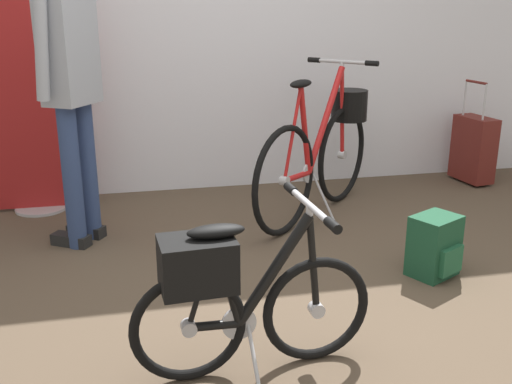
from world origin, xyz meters
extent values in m
plane|color=brown|center=(0.00, 0.00, 0.00)|extent=(6.90, 6.90, 0.00)
cylinder|color=#B7B7BC|center=(-1.32, 1.78, 0.01)|extent=(0.36, 0.36, 0.02)
cube|color=#A51E1E|center=(-1.32, 1.78, 0.81)|extent=(0.60, 0.02, 1.59)
torus|color=black|center=(0.03, -0.44, 0.23)|extent=(0.46, 0.07, 0.46)
cylinder|color=#B7B7BC|center=(0.03, -0.44, 0.23)|extent=(0.06, 0.05, 0.06)
torus|color=black|center=(-0.50, -0.47, 0.23)|extent=(0.46, 0.07, 0.46)
cylinder|color=#B7B7BC|center=(-0.50, -0.47, 0.23)|extent=(0.06, 0.05, 0.06)
cylinder|color=black|center=(-0.40, -0.46, 0.22)|extent=(0.20, 0.05, 0.05)
cylinder|color=black|center=(-0.16, -0.45, 0.43)|extent=(0.32, 0.06, 0.45)
cylinder|color=black|center=(-0.34, -0.46, 0.40)|extent=(0.12, 0.04, 0.38)
cylinder|color=black|center=(-0.40, -0.46, 0.22)|extent=(0.20, 0.04, 0.04)
cylinder|color=black|center=(0.01, -0.44, 0.43)|extent=(0.07, 0.03, 0.41)
cylinder|color=black|center=(-0.44, -0.46, 0.41)|extent=(0.14, 0.03, 0.37)
ellipsoid|color=black|center=(-0.38, -0.46, 0.61)|extent=(0.23, 0.10, 0.05)
cylinder|color=#B7B7BC|center=(-0.02, -0.44, 0.66)|extent=(0.03, 0.03, 0.04)
cylinder|color=#B7B7BC|center=(-0.02, -0.44, 0.68)|extent=(0.05, 0.44, 0.03)
cylinder|color=black|center=(0.00, -0.66, 0.68)|extent=(0.04, 0.09, 0.04)
cylinder|color=black|center=(-0.03, -0.22, 0.68)|extent=(0.04, 0.09, 0.04)
cylinder|color=#B7B7BC|center=(-0.30, -0.46, 0.22)|extent=(0.14, 0.02, 0.14)
cylinder|color=#B7B7BC|center=(-0.26, -0.54, 0.10)|extent=(0.03, 0.19, 0.22)
cube|color=black|center=(-0.46, -0.47, 0.49)|extent=(0.29, 0.22, 0.20)
torus|color=black|center=(0.85, 1.51, 0.35)|extent=(0.54, 0.52, 0.70)
cylinder|color=#B7B7BC|center=(0.85, 1.51, 0.35)|extent=(0.08, 0.08, 0.06)
torus|color=black|center=(0.26, 0.95, 0.35)|extent=(0.54, 0.52, 0.70)
cylinder|color=#B7B7BC|center=(0.26, 0.95, 0.35)|extent=(0.08, 0.08, 0.06)
cylinder|color=red|center=(0.37, 1.06, 0.34)|extent=(0.25, 0.24, 0.05)
cylinder|color=red|center=(0.64, 1.32, 0.66)|extent=(0.37, 0.36, 0.68)
cylinder|color=red|center=(0.44, 1.12, 0.63)|extent=(0.14, 0.14, 0.59)
cylinder|color=red|center=(0.37, 1.06, 0.34)|extent=(0.24, 0.23, 0.04)
cylinder|color=red|center=(0.82, 1.49, 0.67)|extent=(0.09, 0.09, 0.64)
cylinder|color=red|center=(0.33, 1.02, 0.63)|extent=(0.16, 0.15, 0.57)
ellipsoid|color=black|center=(0.39, 1.08, 0.94)|extent=(0.22, 0.22, 0.05)
cylinder|color=#B7B7BC|center=(0.80, 1.47, 1.01)|extent=(0.03, 0.03, 0.04)
cylinder|color=#B7B7BC|center=(0.80, 1.47, 1.03)|extent=(0.32, 0.34, 0.03)
cylinder|color=black|center=(0.95, 1.31, 1.03)|extent=(0.09, 0.09, 0.04)
cylinder|color=black|center=(0.65, 1.63, 1.03)|extent=(0.09, 0.09, 0.04)
cylinder|color=#B7B7BC|center=(0.48, 1.17, 0.33)|extent=(0.11, 0.11, 0.14)
cylinder|color=#B7B7BC|center=(0.59, 1.14, 0.16)|extent=(0.15, 0.15, 0.33)
cylinder|color=black|center=(0.91, 1.57, 0.70)|extent=(0.37, 0.37, 0.22)
cylinder|color=navy|center=(-0.93, 1.15, 0.43)|extent=(0.11, 0.11, 0.86)
cube|color=black|center=(-0.97, 1.18, 0.04)|extent=(0.25, 0.20, 0.07)
cylinder|color=navy|center=(-1.02, 1.02, 0.43)|extent=(0.11, 0.11, 0.86)
cube|color=black|center=(-1.06, 1.04, 0.04)|extent=(0.25, 0.20, 0.07)
cube|color=#999EA8|center=(-0.97, 1.08, 1.19)|extent=(0.34, 0.38, 0.66)
cylinder|color=#999EA8|center=(-0.88, 1.27, 1.19)|extent=(0.11, 0.13, 0.56)
cylinder|color=#999EA8|center=(-1.10, 0.91, 1.19)|extent=(0.11, 0.07, 0.56)
cube|color=maroon|center=(2.06, 1.74, 0.28)|extent=(0.23, 0.38, 0.52)
cylinder|color=#B7B7BC|center=(2.04, 1.62, 0.68)|extent=(0.02, 0.02, 0.28)
cylinder|color=#B7B7BC|center=(2.00, 1.85, 0.68)|extent=(0.02, 0.02, 0.28)
cylinder|color=maroon|center=(2.02, 1.74, 0.82)|extent=(0.05, 0.23, 0.02)
cylinder|color=black|center=(2.13, 1.63, 0.02)|extent=(0.04, 0.03, 0.04)
cylinder|color=black|center=(2.10, 1.88, 0.02)|extent=(0.04, 0.03, 0.04)
cube|color=#19472D|center=(0.89, 0.20, 0.17)|extent=(0.31, 0.28, 0.34)
cube|color=#1F5939|center=(0.95, 0.10, 0.12)|extent=(0.17, 0.11, 0.15)
camera|label=1|loc=(-0.68, -2.50, 1.42)|focal=41.86mm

